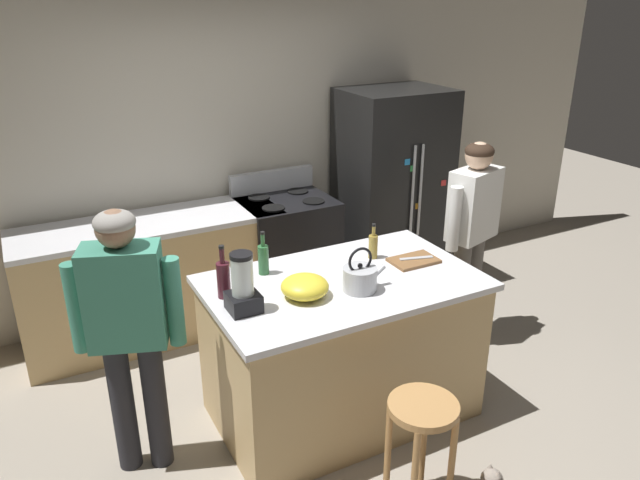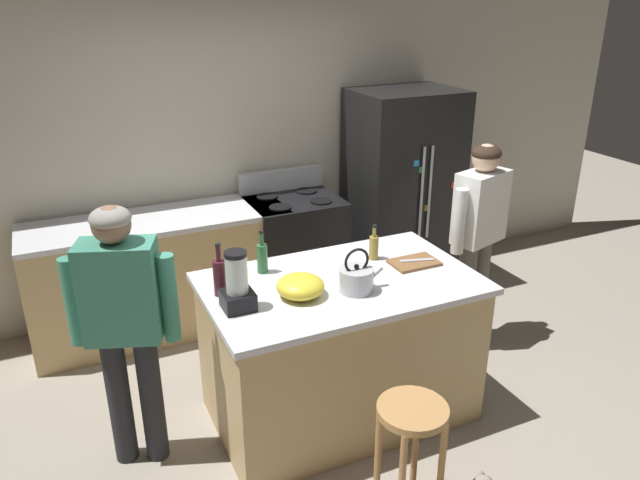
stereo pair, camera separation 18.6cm
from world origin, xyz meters
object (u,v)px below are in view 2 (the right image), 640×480
object	(u,v)px
bottle_olive_oil	(262,257)
mixing_bowl	(300,286)
stove_range	(295,251)
refrigerator	(402,191)
cutting_board	(414,263)
bar_stool	(411,431)
blender_appliance	(237,285)
bottle_wine	(220,276)
bottle_vinegar	(374,247)
chef_knife	(417,260)
person_by_sink_right	(479,227)
person_by_island_left	(124,316)
tea_kettle	(357,279)
kitchen_island	(340,348)

from	to	relation	value
bottle_olive_oil	mixing_bowl	xyz separation A→B (m)	(0.09, -0.39, -0.04)
stove_range	bottle_olive_oil	size ratio (longest dim) A/B	4.13
refrigerator	mixing_bowl	world-z (taller)	refrigerator
cutting_board	bar_stool	bearing A→B (deg)	-122.28
mixing_bowl	blender_appliance	bearing A→B (deg)	178.58
blender_appliance	bottle_wine	world-z (taller)	blender_appliance
refrigerator	bottle_vinegar	bearing A→B (deg)	-128.31
refrigerator	cutting_board	bearing A→B (deg)	-119.35
chef_knife	person_by_sink_right	bearing A→B (deg)	41.03
person_by_island_left	person_by_sink_right	distance (m)	2.58
person_by_island_left	bottle_vinegar	size ratio (longest dim) A/B	6.69
person_by_island_left	bar_stool	world-z (taller)	person_by_island_left
stove_range	bottle_vinegar	bearing A→B (deg)	-89.56
tea_kettle	cutting_board	size ratio (longest dim) A/B	0.92
bottle_olive_oil	kitchen_island	bearing A→B (deg)	-38.27
bottle_vinegar	bottle_olive_oil	size ratio (longest dim) A/B	0.86
bottle_wine	refrigerator	bearing A→B (deg)	33.59
blender_appliance	person_by_sink_right	bearing A→B (deg)	12.75
person_by_island_left	bar_stool	bearing A→B (deg)	-39.75
refrigerator	chef_knife	xyz separation A→B (m)	(-0.81, -1.48, 0.08)
person_by_island_left	bottle_olive_oil	xyz separation A→B (m)	(0.86, 0.19, 0.11)
kitchen_island	stove_range	bearing A→B (deg)	78.05
person_by_sink_right	mixing_bowl	world-z (taller)	person_by_sink_right
refrigerator	person_by_island_left	world-z (taller)	refrigerator
refrigerator	bottle_wine	distance (m)	2.49
blender_appliance	tea_kettle	world-z (taller)	blender_appliance
kitchen_island	bottle_vinegar	size ratio (longest dim) A/B	6.95
bottle_vinegar	bottle_wine	bearing A→B (deg)	-176.21
chef_knife	person_by_island_left	bearing A→B (deg)	-167.14
cutting_board	mixing_bowl	bearing A→B (deg)	-173.26
refrigerator	chef_knife	world-z (taller)	refrigerator
refrigerator	mixing_bowl	distance (m)	2.30
blender_appliance	bottle_vinegar	world-z (taller)	blender_appliance
person_by_sink_right	tea_kettle	world-z (taller)	person_by_sink_right
kitchen_island	bottle_vinegar	distance (m)	0.68
refrigerator	person_by_sink_right	xyz separation A→B (m)	(-0.04, -1.12, 0.06)
bottle_vinegar	cutting_board	xyz separation A→B (m)	(0.20, -0.18, -0.08)
bottle_wine	chef_knife	bearing A→B (deg)	-5.05
person_by_island_left	blender_appliance	distance (m)	0.63
person_by_sink_right	bottle_olive_oil	distance (m)	1.72
chef_knife	cutting_board	bearing A→B (deg)	-163.95
person_by_sink_right	cutting_board	world-z (taller)	person_by_sink_right
person_by_sink_right	tea_kettle	distance (m)	1.41
blender_appliance	mixing_bowl	xyz separation A→B (m)	(0.37, -0.01, -0.08)
bar_stool	mixing_bowl	xyz separation A→B (m)	(-0.26, 0.80, 0.50)
person_by_sink_right	bar_stool	size ratio (longest dim) A/B	2.36
refrigerator	person_by_island_left	bearing A→B (deg)	-152.07
person_by_island_left	cutting_board	xyz separation A→B (m)	(1.78, -0.10, 0.02)
person_by_sink_right	mixing_bowl	xyz separation A→B (m)	(-1.62, -0.46, 0.07)
bottle_olive_oil	person_by_sink_right	bearing A→B (deg)	2.39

